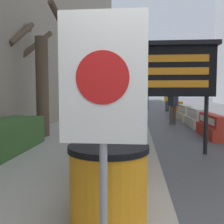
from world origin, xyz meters
name	(u,v)px	position (x,y,z in m)	size (l,w,h in m)	color
bare_tree	(39,71)	(-3.38, 6.00, 2.12)	(2.19, 2.31, 3.72)	#4C3D2D
barrel_drum_foreground	(108,184)	(-0.73, 0.90, 0.56)	(0.83, 0.83, 0.81)	orange
barrel_drum_middle	(113,159)	(-0.77, 1.87, 0.56)	(0.83, 0.83, 0.81)	orange
barrel_drum_back	(123,145)	(-0.68, 2.84, 0.56)	(0.83, 0.83, 0.81)	orange
warning_sign	(103,94)	(-0.69, 0.20, 1.49)	(0.65, 0.08, 1.94)	gray
message_board	(176,71)	(0.48, 4.68, 1.99)	(1.95, 0.36, 2.67)	black
jersey_barrier_red_striped	(212,127)	(2.04, 7.17, 0.33)	(0.53, 2.15, 0.76)	red
jersey_barrier_white	(195,119)	(2.04, 9.64, 0.35)	(0.51, 1.98, 0.79)	silver
jersey_barrier_cream	(184,114)	(2.04, 12.17, 0.35)	(0.56, 2.16, 0.79)	beige
jersey_barrier_orange_near	(177,109)	(2.04, 14.62, 0.39)	(0.65, 1.72, 0.90)	orange
traffic_cone_near	(182,107)	(2.72, 16.83, 0.38)	(0.44, 0.44, 0.78)	black
traffic_light_near_curb	(148,74)	(0.46, 19.56, 2.88)	(0.28, 0.45, 3.98)	#2D2D30
pedestrian_worker	(173,102)	(1.21, 10.42, 1.03)	(0.44, 0.53, 1.75)	#514C42
pedestrian_passerby	(167,99)	(1.84, 18.15, 0.96)	(0.43, 0.27, 1.63)	#333338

